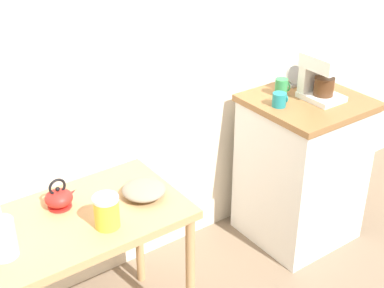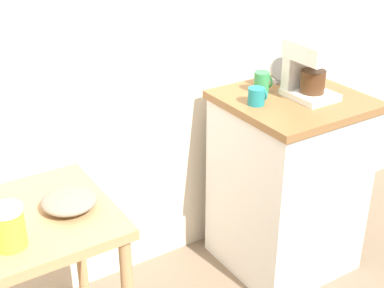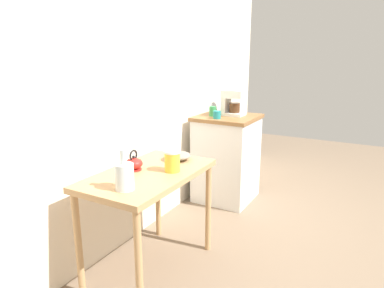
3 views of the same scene
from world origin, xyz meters
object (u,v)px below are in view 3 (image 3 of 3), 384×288
teakettle (134,163)px  table_clock (214,108)px  canister_enamel (172,161)px  bowl_stoneware (178,156)px  mug_dark_teal (217,115)px  glass_carafe_vase (124,176)px  mug_tall_green (213,111)px  coffee_maker (232,102)px

teakettle → table_clock: size_ratio=1.23×
teakettle → canister_enamel: (0.10, -0.24, 0.03)m
teakettle → table_clock: table_clock is taller
bowl_stoneware → teakettle: 0.37m
bowl_stoneware → mug_dark_teal: size_ratio=2.42×
glass_carafe_vase → table_clock: 1.86m
teakettle → mug_tall_green: 1.38m
mug_tall_green → table_clock: (0.16, 0.06, 0.00)m
bowl_stoneware → glass_carafe_vase: glass_carafe_vase is taller
teakettle → glass_carafe_vase: 0.35m
mug_dark_teal → mug_tall_green: bearing=42.3°
teakettle → glass_carafe_vase: (-0.31, -0.18, 0.04)m
mug_tall_green → teakettle: bearing=-177.1°
coffee_maker → mug_tall_green: size_ratio=2.63×
teakettle → glass_carafe_vase: glass_carafe_vase is taller
mug_tall_green → table_clock: table_clock is taller
bowl_stoneware → teakettle: bearing=157.4°
coffee_maker → mug_tall_green: 0.22m
teakettle → coffee_maker: 1.53m
canister_enamel → glass_carafe_vase: bearing=170.5°
bowl_stoneware → mug_tall_green: mug_tall_green is taller
teakettle → canister_enamel: same height
mug_tall_green → coffee_maker: bearing=-45.6°
canister_enamel → table_clock: size_ratio=1.18×
teakettle → table_clock: (1.53, 0.13, 0.17)m
mug_dark_teal → teakettle: bearing=178.6°
bowl_stoneware → table_clock: table_clock is taller
canister_enamel → table_clock: 1.48m
teakettle → table_clock: 1.54m
mug_tall_green → canister_enamel: bearing=-166.1°
canister_enamel → mug_tall_green: 1.31m
teakettle → coffee_maker: coffee_maker is taller
canister_enamel → mug_dark_teal: (1.16, 0.21, 0.12)m
teakettle → glass_carafe_vase: bearing=-150.2°
table_clock → teakettle: bearing=-175.1°
teakettle → coffee_maker: (1.51, -0.08, 0.25)m
table_clock → mug_dark_teal: bearing=-148.7°
mug_dark_teal → table_clock: (0.27, 0.16, 0.02)m
bowl_stoneware → table_clock: bearing=13.0°
mug_tall_green → mug_dark_teal: bearing=-137.7°
canister_enamel → coffee_maker: bearing=6.8°
mug_tall_green → bowl_stoneware: bearing=-168.4°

